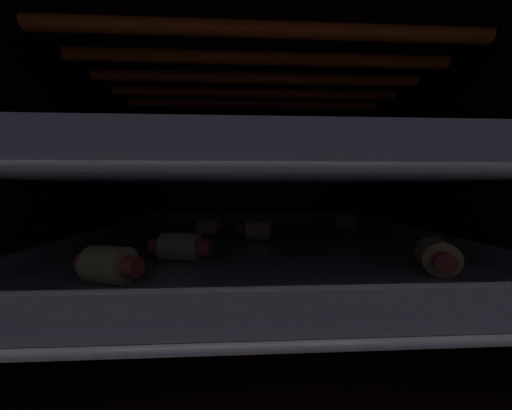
% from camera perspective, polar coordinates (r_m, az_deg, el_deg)
% --- Properties ---
extents(ground_plane, '(0.56, 0.53, 0.01)m').
position_cam_1_polar(ground_plane, '(0.41, 0.64, -22.62)').
color(ground_plane, black).
extents(oven_wall_back, '(0.56, 0.01, 0.34)m').
position_cam_1_polar(oven_wall_back, '(0.63, -0.83, 3.23)').
color(oven_wall_back, black).
rests_on(oven_wall_back, ground_plane).
extents(oven_wall_left, '(0.01, 0.50, 0.34)m').
position_cam_1_polar(oven_wall_left, '(0.45, -37.31, 2.21)').
color(oven_wall_left, black).
rests_on(oven_wall_left, ground_plane).
extents(oven_wall_right, '(0.01, 0.50, 0.34)m').
position_cam_1_polar(oven_wall_right, '(0.47, 36.05, 2.31)').
color(oven_wall_right, black).
rests_on(oven_wall_right, ground_plane).
extents(oven_ceiling, '(0.56, 0.53, 0.01)m').
position_cam_1_polar(oven_ceiling, '(0.41, 0.69, 28.64)').
color(oven_ceiling, black).
extents(heating_element, '(0.43, 0.24, 0.01)m').
position_cam_1_polar(heating_element, '(0.40, 0.68, 25.23)').
color(heating_element, '#F25919').
extents(oven_rack_lower, '(0.51, 0.49, 0.01)m').
position_cam_1_polar(oven_rack_lower, '(0.38, 0.65, -9.60)').
color(oven_rack_lower, '#B7B7BC').
extents(baking_tray_lower, '(0.45, 0.45, 0.03)m').
position_cam_1_polar(baking_tray_lower, '(0.38, 0.65, -8.19)').
color(baking_tray_lower, gray).
rests_on(baking_tray_lower, oven_rack_lower).
extents(pig_in_blanket_lower_0, '(0.06, 0.03, 0.03)m').
position_cam_1_polar(pig_in_blanket_lower_0, '(0.29, -15.69, -8.51)').
color(pig_in_blanket_lower_0, '#D7B980').
rests_on(pig_in_blanket_lower_0, baking_tray_lower).
extents(pig_in_blanket_lower_1, '(0.06, 0.04, 0.03)m').
position_cam_1_polar(pig_in_blanket_lower_1, '(0.25, -28.56, -10.97)').
color(pig_in_blanket_lower_1, '#D3C272').
rests_on(pig_in_blanket_lower_1, baking_tray_lower).
extents(pig_in_blanket_lower_2, '(0.04, 0.06, 0.03)m').
position_cam_1_polar(pig_in_blanket_lower_2, '(0.29, 33.88, -8.94)').
color(pig_in_blanket_lower_2, '#D9C074').
rests_on(pig_in_blanket_lower_2, baking_tray_lower).
extents(pig_in_blanket_lower_3, '(0.05, 0.04, 0.03)m').
position_cam_1_polar(pig_in_blanket_lower_3, '(0.39, -0.12, -5.31)').
color(pig_in_blanket_lower_3, '#D5B57A').
rests_on(pig_in_blanket_lower_3, baking_tray_lower).
extents(pig_in_blanket_lower_4, '(0.04, 0.05, 0.03)m').
position_cam_1_polar(pig_in_blanket_lower_4, '(0.51, 18.70, -3.37)').
color(pig_in_blanket_lower_4, '#EAC881').
rests_on(pig_in_blanket_lower_4, baking_tray_lower).
extents(pig_in_blanket_lower_5, '(0.05, 0.03, 0.03)m').
position_cam_1_polar(pig_in_blanket_lower_5, '(0.43, -9.95, -4.53)').
color(pig_in_blanket_lower_5, '#E6BB80').
rests_on(pig_in_blanket_lower_5, baking_tray_lower).
extents(oven_rack_upper, '(0.51, 0.49, 0.01)m').
position_cam_1_polar(oven_rack_upper, '(0.37, 0.67, 5.47)').
color(oven_rack_upper, '#B7B7BC').
extents(baking_tray_upper, '(0.45, 0.45, 0.02)m').
position_cam_1_polar(baking_tray_upper, '(0.37, 0.67, 6.74)').
color(baking_tray_upper, gray).
rests_on(baking_tray_upper, oven_rack_upper).
extents(pig_in_blanket_upper_0, '(0.05, 0.03, 0.02)m').
position_cam_1_polar(pig_in_blanket_upper_0, '(0.32, -10.19, 9.67)').
color(pig_in_blanket_upper_0, '#ECB17A').
rests_on(pig_in_blanket_upper_0, baking_tray_upper).
extents(pig_in_blanket_upper_1, '(0.04, 0.04, 0.03)m').
position_cam_1_polar(pig_in_blanket_upper_1, '(0.55, -0.79, 7.46)').
color(pig_in_blanket_upper_1, '#ECB476').
rests_on(pig_in_blanket_upper_1, baking_tray_upper).
extents(pig_in_blanket_upper_2, '(0.05, 0.04, 0.03)m').
position_cam_1_polar(pig_in_blanket_upper_2, '(0.28, 36.33, 10.35)').
color(pig_in_blanket_upper_2, '#EAB284').
rests_on(pig_in_blanket_upper_2, baking_tray_upper).
extents(pig_in_blanket_upper_3, '(0.06, 0.04, 0.03)m').
position_cam_1_polar(pig_in_blanket_upper_3, '(0.36, 7.73, 9.30)').
color(pig_in_blanket_upper_3, '#EBC56F').
rests_on(pig_in_blanket_upper_3, baking_tray_upper).
extents(pig_in_blanket_upper_4, '(0.04, 0.05, 0.03)m').
position_cam_1_polar(pig_in_blanket_upper_4, '(0.47, 0.35, 7.87)').
color(pig_in_blanket_upper_4, '#D7C97B').
rests_on(pig_in_blanket_upper_4, baking_tray_upper).
extents(pig_in_blanket_upper_5, '(0.04, 0.06, 0.02)m').
position_cam_1_polar(pig_in_blanket_upper_5, '(0.24, 20.55, 11.31)').
color(pig_in_blanket_upper_5, '#DCC07C').
rests_on(pig_in_blanket_upper_5, baking_tray_upper).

